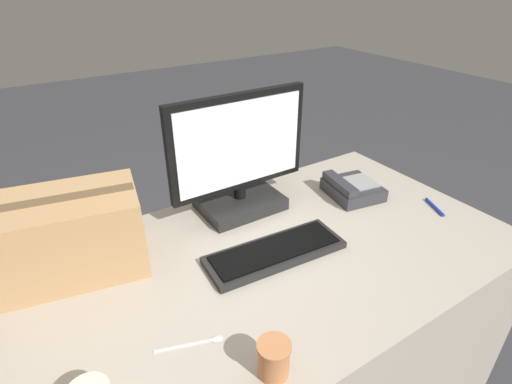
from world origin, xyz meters
The scene contains 8 objects.
office_desk centered at (0.00, 0.00, 0.37)m, with size 1.80×0.90×0.73m.
monitor centered at (0.15, 0.30, 0.92)m, with size 0.53×0.22×0.44m.
keyboard centered at (0.10, -0.01, 0.75)m, with size 0.46×0.19×0.03m.
desk_phone centered at (0.57, 0.14, 0.77)m, with size 0.22×0.23×0.08m.
paper_cup_right centered at (-0.15, -0.35, 0.78)m, with size 0.08×0.08×0.09m.
spoon centered at (-0.26, -0.19, 0.74)m, with size 0.17×0.07×0.00m.
cardboard_box centered at (-0.46, 0.27, 0.86)m, with size 0.47×0.33×0.25m.
pen_marker centered at (0.77, -0.10, 0.74)m, with size 0.06×0.12×0.01m.
Camera 1 is at (-0.50, -0.83, 1.54)m, focal length 28.00 mm.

